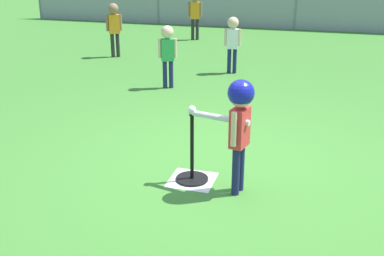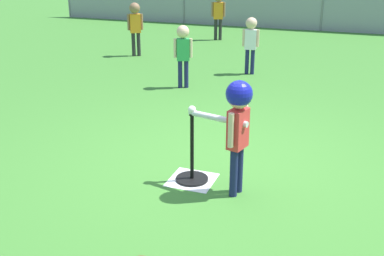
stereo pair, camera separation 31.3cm
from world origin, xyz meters
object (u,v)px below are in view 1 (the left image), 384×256
Objects in this scene: fielder_deep_center at (195,9)px; fielder_deep_right at (233,37)px; baseball_on_tee at (192,110)px; fielder_near_left at (168,48)px; batting_tee at (192,170)px; fielder_deep_left at (114,23)px; batter_child at (239,114)px.

fielder_deep_center is 1.14× the size of fielder_deep_right.
fielder_near_left reaches higher than baseball_on_tee.
fielder_deep_right is (-0.48, 4.30, 0.54)m from batting_tee.
fielder_deep_right reaches higher than baseball_on_tee.
fielder_deep_left is (-2.60, 0.68, 0.06)m from fielder_deep_right.
batter_child is at bearing -13.30° from batting_tee.
fielder_deep_right is at bearing -63.10° from fielder_deep_center.
batter_child is at bearing -61.24° from fielder_near_left.
batting_tee is 0.81m from batter_child.
baseball_on_tee is 3.32m from fielder_near_left.
fielder_near_left is (-1.28, 3.06, -0.08)m from baseball_on_tee.
fielder_deep_left reaches higher than batter_child.
batting_tee is 4.36m from fielder_deep_right.
fielder_deep_right is 2.69m from fielder_deep_left.
fielder_deep_right is 0.92× the size of fielder_deep_left.
fielder_near_left is at bearing -46.82° from fielder_deep_left.
baseball_on_tee is at bearing -83.69° from fielder_deep_right.
fielder_deep_left reaches higher than fielder_deep_right.
batter_child is 1.08× the size of fielder_deep_right.
batting_tee is at bearing -83.69° from fielder_deep_right.
baseball_on_tee is 0.07× the size of batter_child.
fielder_deep_center is at bearing 108.41° from batter_child.
fielder_near_left is at bearing 118.76° from batter_child.
batter_child is at bearing -71.59° from fielder_deep_center.
batting_tee is 0.69× the size of fielder_deep_right.
baseball_on_tee is 4.33m from fielder_deep_right.
batting_tee is at bearing 0.00° from baseball_on_tee.
fielder_near_left is at bearing 112.62° from baseball_on_tee.
fielder_deep_left reaches higher than fielder_near_left.
batter_child is 3.62m from fielder_near_left.
batting_tee is 0.64× the size of batter_child.
fielder_deep_right is (-0.48, 4.30, -0.08)m from baseball_on_tee.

